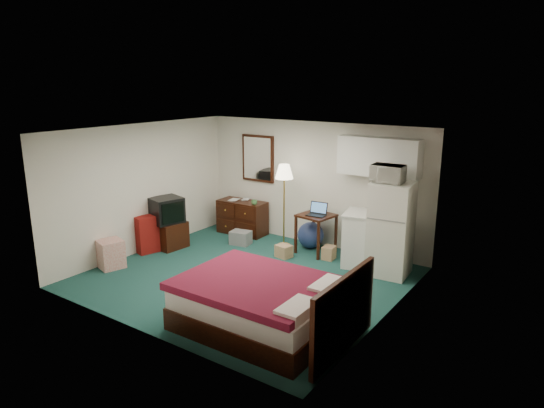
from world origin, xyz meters
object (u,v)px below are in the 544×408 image
Objects in this scene: floor_lamp at (284,206)px; kitchen_counter at (370,241)px; suitcase at (148,234)px; desk at (316,234)px; bed at (260,304)px; tv_stand at (170,235)px; dresser at (242,217)px; fridge at (391,229)px.

kitchen_counter is at bearing -2.36° from floor_lamp.
floor_lamp reaches higher than suitcase.
desk is 0.38× the size of bed.
tv_stand is (-3.41, 1.60, -0.07)m from bed.
floor_lamp reaches higher than dresser.
tv_stand is 0.47m from suitcase.
kitchen_counter is 0.56m from fridge.
desk is at bearing -1.24° from floor_lamp.
dresser is 0.52× the size of bed.
kitchen_counter reaches higher than suitcase.
bed is at bearing -62.24° from floor_lamp.
desk reaches higher than suitcase.
kitchen_counter is at bearing 83.41° from bed.
kitchen_counter is 4.26m from suitcase.
fridge is at bearing -5.26° from floor_lamp.
dresser is 3.10m from kitchen_counter.
bed is (2.77, -3.16, -0.04)m from dresser.
suitcase is (-3.87, -1.76, -0.12)m from kitchen_counter.
desk reaches higher than bed.
floor_lamp is 0.88m from desk.
desk is at bearing 164.25° from kitchen_counter.
desk is at bearing 49.20° from suitcase.
desk is 3.28m from suitcase.
fridge is at bearing 21.30° from tv_stand.
floor_lamp reaches higher than bed.
suitcase is (-2.73, -1.83, -0.03)m from desk.
floor_lamp reaches higher than desk.
tv_stand is (-0.63, -1.56, -0.10)m from dresser.
kitchen_counter reaches higher than dresser.
fridge is 2.24× the size of suitcase.
desk is at bearing 33.61° from tv_stand.
suitcase is at bearing -137.72° from desk.
floor_lamp reaches higher than fridge.
dresser reaches higher than tv_stand.
floor_lamp is at bearing -9.22° from dresser.
floor_lamp is 2.34m from fridge.
floor_lamp is 2.16× the size of desk.
floor_lamp is 2.74m from suitcase.
tv_stand is (-4.15, -1.20, -0.55)m from fridge.
bed is 3.77m from tv_stand.
kitchen_counter reaches higher than desk.
fridge is (2.33, -0.21, -0.02)m from floor_lamp.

